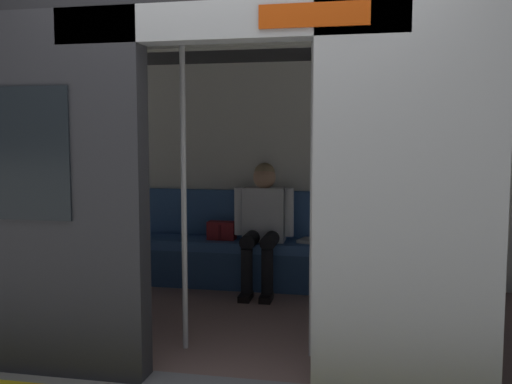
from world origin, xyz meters
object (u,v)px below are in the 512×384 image
train_car (257,128)px  handbag (222,230)px  book (308,240)px  grab_pole_far (313,194)px  grab_pole_door (184,192)px  bench_seat (284,253)px  person_seated (263,219)px

train_car → handbag: (0.54, -1.00, -0.94)m
book → grab_pole_far: bearing=112.5°
handbag → book: bearing=-177.8°
handbag → grab_pole_door: (-0.18, 1.64, 0.52)m
bench_seat → grab_pole_far: size_ratio=1.40×
handbag → grab_pole_far: grab_pole_far is taller
bench_seat → book: size_ratio=13.28×
person_seated → bench_seat: bearing=-164.3°
train_car → book: (-0.28, -1.04, -1.01)m
grab_pole_door → bench_seat: bearing=-104.7°
bench_seat → handbag: 0.63m
bench_seat → book: bearing=-162.2°
bench_seat → person_seated: size_ratio=2.50×
person_seated → book: size_ratio=5.32×
train_car → handbag: bearing=-61.8°
person_seated → grab_pole_door: (0.23, 1.54, 0.38)m
train_car → grab_pole_door: bearing=60.6°
person_seated → grab_pole_door: 1.61m
bench_seat → handbag: bearing=-3.6°
book → grab_pole_door: (0.63, 1.67, 0.59)m
bench_seat → book: (-0.22, -0.07, 0.12)m
book → train_car: bearing=90.4°
train_car → person_seated: size_ratio=5.47×
handbag → book: handbag is taller
person_seated → handbag: bearing=-12.5°
grab_pole_door → grab_pole_far: size_ratio=1.00×
book → bench_seat: bearing=33.3°
person_seated → book: bearing=-163.2°
bench_seat → grab_pole_far: (-0.42, 1.56, 0.71)m
grab_pole_far → grab_pole_door: bearing=2.4°
bench_seat → book: book is taller
person_seated → book: person_seated is taller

